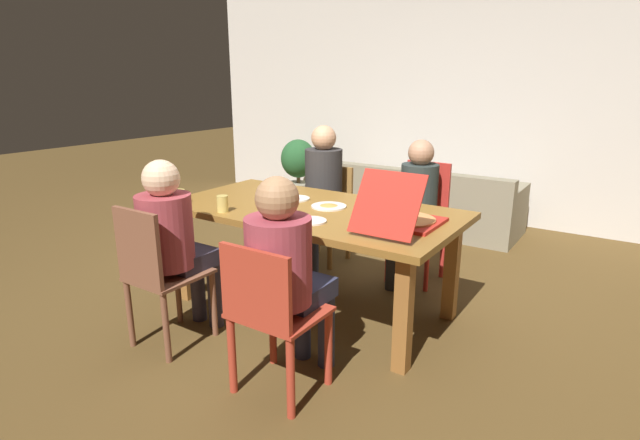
# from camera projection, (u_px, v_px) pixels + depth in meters

# --- Properties ---
(ground_plane) EXTENTS (20.00, 20.00, 0.00)m
(ground_plane) POSITION_uv_depth(u_px,v_px,m) (313.00, 307.00, 3.76)
(ground_plane) COLOR #533D1D
(back_wall) EXTENTS (7.26, 0.12, 3.00)m
(back_wall) POSITION_uv_depth(u_px,v_px,m) (463.00, 91.00, 5.87)
(back_wall) COLOR beige
(back_wall) RESTS_ON ground
(dining_table) EXTENTS (2.08, 1.08, 0.77)m
(dining_table) POSITION_uv_depth(u_px,v_px,m) (312.00, 220.00, 3.57)
(dining_table) COLOR brown
(dining_table) RESTS_ON ground
(chair_0) EXTENTS (0.41, 0.39, 0.87)m
(chair_0) POSITION_uv_depth(u_px,v_px,m) (328.00, 211.00, 4.65)
(chair_0) COLOR olive
(chair_0) RESTS_ON ground
(person_0) EXTENTS (0.34, 0.51, 1.26)m
(person_0) POSITION_uv_depth(u_px,v_px,m) (321.00, 184.00, 4.48)
(person_0) COLOR #2D3243
(person_0) RESTS_ON ground
(chair_1) EXTENTS (0.40, 0.41, 0.99)m
(chair_1) POSITION_uv_depth(u_px,v_px,m) (422.00, 216.00, 4.20)
(chair_1) COLOR red
(chair_1) RESTS_ON ground
(person_1) EXTENTS (0.30, 0.50, 1.19)m
(person_1) POSITION_uv_depth(u_px,v_px,m) (416.00, 201.00, 4.03)
(person_1) COLOR #2F3139
(person_1) RESTS_ON ground
(chair_2) EXTENTS (0.40, 0.45, 0.93)m
(chair_2) POSITION_uv_depth(u_px,v_px,m) (157.00, 272.00, 3.07)
(chair_2) COLOR brown
(chair_2) RESTS_ON ground
(person_2) EXTENTS (0.34, 0.52, 1.20)m
(person_2) POSITION_uv_depth(u_px,v_px,m) (173.00, 235.00, 3.14)
(person_2) COLOR #332E3D
(person_2) RESTS_ON ground
(chair_3) EXTENTS (0.46, 0.41, 0.87)m
(chair_3) POSITION_uv_depth(u_px,v_px,m) (270.00, 314.00, 2.60)
(chair_3) COLOR #AD3624
(chair_3) RESTS_ON ground
(person_3) EXTENTS (0.35, 0.55, 1.20)m
(person_3) POSITION_uv_depth(u_px,v_px,m) (286.00, 265.00, 2.64)
(person_3) COLOR #2B2E48
(person_3) RESTS_ON ground
(pizza_box_0) EXTENTS (0.40, 0.62, 0.37)m
(pizza_box_0) POSITION_uv_depth(u_px,v_px,m) (404.00, 218.00, 3.11)
(pizza_box_0) COLOR #B1261C
(pizza_box_0) RESTS_ON dining_table
(plate_0) EXTENTS (0.25, 0.25, 0.03)m
(plate_0) POSITION_uv_depth(u_px,v_px,m) (329.00, 206.00, 3.56)
(plate_0) COLOR white
(plate_0) RESTS_ON dining_table
(plate_1) EXTENTS (0.20, 0.20, 0.01)m
(plate_1) POSITION_uv_depth(u_px,v_px,m) (311.00, 221.00, 3.20)
(plate_1) COLOR white
(plate_1) RESTS_ON dining_table
(plate_2) EXTENTS (0.21, 0.21, 0.01)m
(plate_2) POSITION_uv_depth(u_px,v_px,m) (296.00, 199.00, 3.78)
(plate_2) COLOR white
(plate_2) RESTS_ON dining_table
(plate_3) EXTENTS (0.22, 0.22, 0.01)m
(plate_3) POSITION_uv_depth(u_px,v_px,m) (374.00, 204.00, 3.64)
(plate_3) COLOR white
(plate_3) RESTS_ON dining_table
(drinking_glass_0) EXTENTS (0.08, 0.08, 0.11)m
(drinking_glass_0) POSITION_uv_depth(u_px,v_px,m) (223.00, 204.00, 3.42)
(drinking_glass_0) COLOR #D9C060
(drinking_glass_0) RESTS_ON dining_table
(drinking_glass_1) EXTENTS (0.07, 0.07, 0.11)m
(drinking_glass_1) POSITION_uv_depth(u_px,v_px,m) (180.00, 197.00, 3.65)
(drinking_glass_1) COLOR #DFC960
(drinking_glass_1) RESTS_ON dining_table
(couch) EXTENTS (2.08, 0.80, 0.70)m
(couch) POSITION_uv_depth(u_px,v_px,m) (423.00, 205.00, 5.67)
(couch) COLOR gray
(couch) RESTS_ON ground
(potted_plant) EXTENTS (0.47, 0.47, 0.85)m
(potted_plant) POSITION_uv_depth(u_px,v_px,m) (298.00, 167.00, 6.79)
(potted_plant) COLOR gray
(potted_plant) RESTS_ON ground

